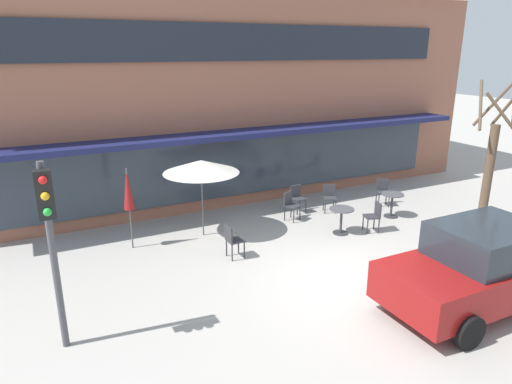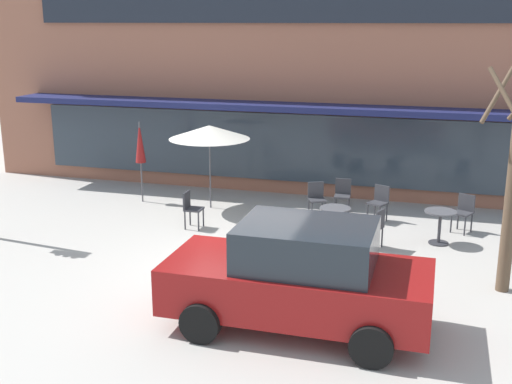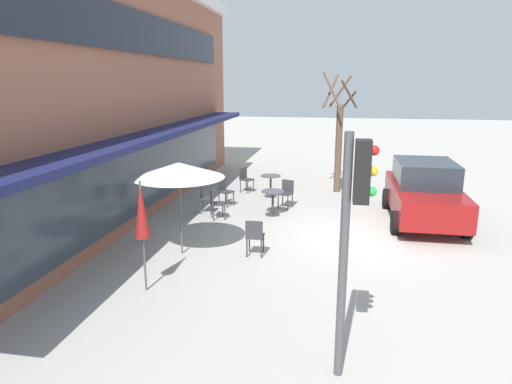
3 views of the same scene
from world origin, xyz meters
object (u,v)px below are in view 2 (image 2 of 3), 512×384
Objects in this scene: cafe_table_streetside at (440,221)px; cafe_chair_3 at (375,225)px; cafe_chair_4 at (317,197)px; cafe_chair_5 at (464,210)px; cafe_chair_0 at (191,207)px; parked_sedan at (299,277)px; cafe_table_near_wall at (335,218)px; cafe_chair_1 at (343,193)px; cafe_chair_2 at (379,200)px; patio_umbrella_green_folded at (140,143)px; patio_umbrella_cream_folded at (209,132)px.

cafe_table_streetside is 1.51m from cafe_chair_3.
cafe_chair_5 is (3.52, -0.18, 0.00)m from cafe_chair_4.
parked_sedan is at bearing -50.34° from cafe_chair_0.
cafe_table_near_wall is 0.85× the size of cafe_chair_1.
cafe_chair_1 is 1.00× the size of cafe_chair_4.
parked_sedan reaches higher than cafe_chair_5.
cafe_chair_5 is at bearing -8.46° from cafe_chair_2.
patio_umbrella_green_folded is 8.45m from cafe_chair_5.
cafe_chair_0 is at bearing -157.09° from cafe_chair_2.
cafe_table_near_wall is at bearing -24.91° from patio_umbrella_cream_folded.
patio_umbrella_cream_folded reaches higher than cafe_chair_2.
cafe_chair_1 is at bearing 33.91° from cafe_chair_0.
cafe_chair_0 is at bearing -178.77° from cafe_table_near_wall.
cafe_chair_1 is 1.05m from cafe_chair_2.
cafe_chair_3 reaches higher than cafe_table_streetside.
cafe_chair_2 is at bearing 171.54° from cafe_chair_5.
cafe_chair_3 is (6.51, -2.01, -1.10)m from patio_umbrella_green_folded.
patio_umbrella_green_folded is (-7.84, 1.30, 1.11)m from cafe_table_streetside.
patio_umbrella_cream_folded is 0.52× the size of parked_sedan.
cafe_table_near_wall is 0.85× the size of cafe_chair_3.
cafe_chair_4 is 3.53m from cafe_chair_5.
cafe_chair_5 is 6.41m from parked_sedan.
cafe_chair_5 is at bearing -2.09° from patio_umbrella_cream_folded.
cafe_table_streetside is at bearing -12.14° from patio_umbrella_cream_folded.
cafe_chair_2 is at bearing 137.78° from cafe_table_streetside.
patio_umbrella_cream_folded is at bearing -1.14° from patio_umbrella_green_folded.
cafe_table_near_wall is at bearing 91.94° from parked_sedan.
cafe_chair_2 and cafe_chair_4 have the same top height.
cafe_chair_4 and cafe_chair_5 have the same top height.
cafe_chair_4 is at bearing 114.44° from cafe_table_near_wall.
patio_umbrella_green_folded reaches higher than cafe_table_streetside.
cafe_chair_0 is at bearing 129.66° from parked_sedan.
patio_umbrella_green_folded is at bearing 178.88° from cafe_chair_4.
cafe_chair_2 is at bearing 0.80° from patio_umbrella_cream_folded.
patio_umbrella_cream_folded reaches higher than cafe_chair_5.
cafe_table_near_wall is at bearing 1.23° from cafe_chair_0.
cafe_chair_2 is at bearing -22.91° from cafe_chair_1.
cafe_table_near_wall is 1.91m from cafe_chair_2.
cafe_chair_3 is 2.54m from cafe_chair_5.
cafe_chair_3 is at bearing 79.14° from parked_sedan.
cafe_chair_3 is 2.54m from cafe_chair_4.
patio_umbrella_cream_folded reaches higher than cafe_table_streetside.
patio_umbrella_cream_folded is at bearing 155.09° from cafe_table_near_wall.
parked_sedan is (3.58, -4.32, 0.35)m from cafe_chair_0.
cafe_chair_2 is at bearing 64.67° from cafe_table_near_wall.
patio_umbrella_green_folded is 2.99m from cafe_chair_0.
cafe_chair_3 is at bearing -3.08° from cafe_chair_0.
patio_umbrella_cream_folded reaches higher than cafe_chair_1.
cafe_chair_1 is 1.00× the size of cafe_chair_2.
patio_umbrella_green_folded is 2.47× the size of cafe_chair_2.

